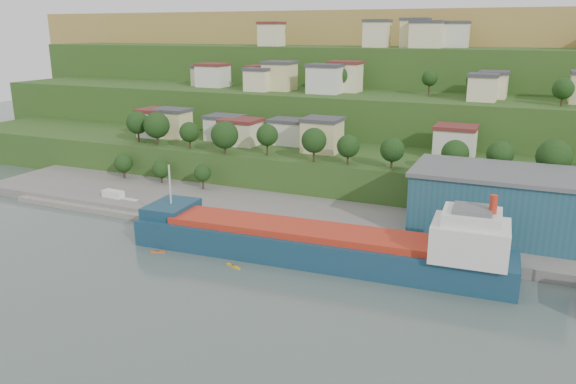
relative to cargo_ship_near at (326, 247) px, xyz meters
The scene contains 10 objects.
ground 11.42m from the cargo_ship_near, 130.46° to the right, with size 500.00×500.00×0.00m, color #414F4C.
quay 23.59m from the cargo_ship_near, 56.78° to the left, with size 220.00×26.00×4.00m, color slate.
pebble_beach 63.71m from the cargo_ship_near, 167.67° to the left, with size 40.00×18.00×2.40m, color slate.
hillside 160.44m from the cargo_ship_near, 92.57° to the left, with size 360.00×211.39×96.00m.
cargo_ship_near is the anchor object (origin of this frame).
warehouse 35.21m from the cargo_ship_near, 40.51° to the left, with size 31.14×19.23×12.80m.
caravan 59.66m from the cargo_ship_near, 168.61° to the left, with size 5.31×2.21×2.48m, color white.
dinghy 54.81m from the cargo_ship_near, 167.40° to the left, with size 4.15×1.56×0.83m, color silver.
kayak_orange 31.97m from the cargo_ship_near, 164.45° to the right, with size 2.79×1.63×0.71m.
kayak_yellow 16.91m from the cargo_ship_near, 148.52° to the right, with size 3.27×1.80×0.83m.
Camera 1 is at (39.14, -80.90, 40.60)m, focal length 35.00 mm.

